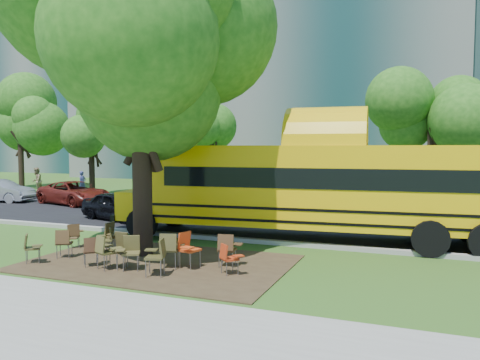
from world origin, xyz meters
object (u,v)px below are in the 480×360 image
at_px(chair_11, 170,247).
at_px(chair_13, 228,247).
at_px(chair_5, 130,249).
at_px(main_tree, 140,51).
at_px(chair_3, 118,246).
at_px(pedestrian_a, 82,183).
at_px(chair_6, 157,253).
at_px(chair_8, 74,233).
at_px(bg_car_silver, 0,191).
at_px(chair_4, 105,249).
at_px(pedestrian_b, 37,181).
at_px(chair_12, 188,246).
at_px(chair_0, 65,241).
at_px(chair_10, 112,234).
at_px(chair_1, 31,246).
at_px(bg_car_red, 75,193).
at_px(chair_9, 107,238).
at_px(chair_2, 92,248).
at_px(chair_7, 228,256).
at_px(black_car, 118,206).
at_px(school_bus, 323,186).

distance_m(chair_11, chair_13, 1.48).
bearing_deg(chair_5, main_tree, -96.42).
relative_size(chair_3, pedestrian_a, 0.61).
height_order(chair_6, chair_8, chair_6).
xyz_separation_m(chair_13, bg_car_silver, (-17.78, 8.74, 0.09)).
xyz_separation_m(chair_4, pedestrian_b, (-16.71, 14.60, 0.34)).
relative_size(chair_8, chair_12, 0.83).
distance_m(chair_0, chair_13, 4.73).
xyz_separation_m(chair_3, chair_13, (2.64, 1.08, -0.02)).
distance_m(chair_3, chair_13, 2.85).
bearing_deg(chair_8, chair_6, -69.73).
relative_size(chair_0, chair_8, 1.07).
distance_m(main_tree, chair_3, 5.46).
bearing_deg(pedestrian_a, chair_3, -133.66).
bearing_deg(chair_10, chair_1, -25.05).
relative_size(chair_12, chair_13, 1.05).
xyz_separation_m(chair_5, bg_car_red, (-10.77, 10.48, 0.10)).
bearing_deg(chair_5, chair_13, 178.97).
height_order(chair_0, chair_6, chair_6).
bearing_deg(chair_6, main_tree, 23.42).
bearing_deg(bg_car_red, pedestrian_a, 51.95).
bearing_deg(main_tree, chair_6, -48.82).
xyz_separation_m(chair_10, bg_car_red, (-9.00, 8.81, 0.10)).
distance_m(chair_8, bg_car_red, 11.75).
height_order(chair_9, pedestrian_b, pedestrian_b).
height_order(chair_2, pedestrian_b, pedestrian_b).
relative_size(chair_7, black_car, 0.22).
relative_size(black_car, bg_car_silver, 0.92).
height_order(school_bus, bg_car_red, school_bus).
xyz_separation_m(main_tree, chair_2, (-0.49, -1.65, -5.33)).
bearing_deg(chair_7, chair_11, -137.64).
height_order(chair_5, bg_car_silver, bg_car_silver).
distance_m(chair_7, bg_car_silver, 20.38).
distance_m(chair_2, pedestrian_b, 21.68).
height_order(main_tree, chair_2, main_tree).
distance_m(chair_9, pedestrian_b, 20.26).
bearing_deg(chair_9, main_tree, -115.01).
bearing_deg(bg_car_red, chair_7, -111.16).
bearing_deg(bg_car_red, chair_8, -123.52).
relative_size(chair_3, bg_car_red, 0.20).
relative_size(school_bus, chair_1, 16.41).
bearing_deg(chair_4, pedestrian_a, 155.82).
bearing_deg(chair_5, chair_2, -24.45).
xyz_separation_m(main_tree, bg_car_red, (-10.14, 8.92, -5.19)).
bearing_deg(main_tree, chair_13, -8.43).
height_order(chair_3, chair_5, chair_3).
xyz_separation_m(chair_5, bg_car_silver, (-15.57, 9.89, 0.10)).
bearing_deg(chair_2, chair_1, 146.03).
bearing_deg(bg_car_silver, bg_car_red, -91.53).
relative_size(chair_8, bg_car_silver, 0.20).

